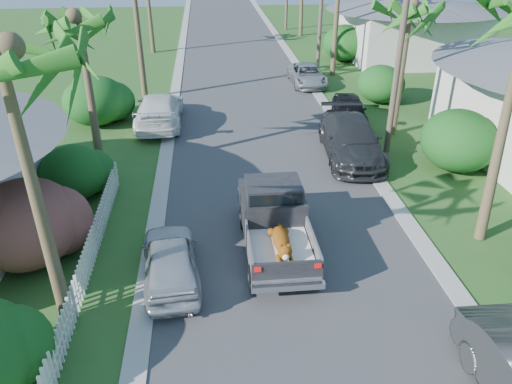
{
  "coord_description": "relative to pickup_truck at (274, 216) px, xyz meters",
  "views": [
    {
      "loc": [
        -2.33,
        -7.05,
        9.02
      ],
      "look_at": [
        -0.92,
        7.1,
        1.4
      ],
      "focal_mm": 35.0,
      "sensor_mm": 36.0,
      "label": 1
    }
  ],
  "objects": [
    {
      "name": "shrub_r_d",
      "position": [
        8.45,
        23.82,
        0.29
      ],
      "size": [
        3.2,
        3.52,
        2.6
      ],
      "primitive_type": "ellipsoid",
      "color": "#184D16",
      "rests_on": "ground"
    },
    {
      "name": "parked_car_rf",
      "position": [
        5.32,
        10.7,
        -0.34
      ],
      "size": [
        2.07,
        4.08,
        1.33
      ],
      "primitive_type": "imported",
      "rotation": [
        0.0,
        0.0,
        -0.13
      ],
      "color": "black",
      "rests_on": "ground"
    },
    {
      "name": "palm_l_b",
      "position": [
        -6.35,
        5.82,
        5.14
      ],
      "size": [
        4.4,
        4.4,
        7.4
      ],
      "color": "brown",
      "rests_on": "ground"
    },
    {
      "name": "utility_pole_b",
      "position": [
        6.05,
        6.82,
        3.59
      ],
      "size": [
        1.6,
        0.26,
        9.0
      ],
      "color": "brown",
      "rests_on": "ground"
    },
    {
      "name": "parked_car_lf",
      "position": [
        -4.35,
        11.26,
        -0.22
      ],
      "size": [
        2.26,
        5.48,
        1.58
      ],
      "primitive_type": "imported",
      "rotation": [
        0.0,
        0.0,
        3.13
      ],
      "color": "white",
      "rests_on": "ground"
    },
    {
      "name": "shrub_l_b",
      "position": [
        -7.35,
        -0.18,
        0.29
      ],
      "size": [
        3.0,
        3.3,
        2.6
      ],
      "primitive_type": "ellipsoid",
      "color": "#C41C49",
      "rests_on": "ground"
    },
    {
      "name": "pickup_truck",
      "position": [
        0.0,
        0.0,
        0.0
      ],
      "size": [
        1.98,
        5.12,
        2.06
      ],
      "color": "black",
      "rests_on": "ground"
    },
    {
      "name": "curb_left",
      "position": [
        -3.85,
        18.82,
        -0.98
      ],
      "size": [
        0.6,
        100.0,
        0.06
      ],
      "primitive_type": "cube",
      "color": "#A5A39E",
      "rests_on": "ground"
    },
    {
      "name": "curb_right",
      "position": [
        4.75,
        18.82,
        -0.98
      ],
      "size": [
        0.6,
        100.0,
        0.06
      ],
      "primitive_type": "cube",
      "color": "#A5A39E",
      "rests_on": "ground"
    },
    {
      "name": "parked_car_ln",
      "position": [
        -3.15,
        -1.54,
        -0.35
      ],
      "size": [
        1.93,
        4.01,
        1.32
      ],
      "primitive_type": "imported",
      "rotation": [
        0.0,
        0.0,
        3.24
      ],
      "color": "silver",
      "rests_on": "ground"
    },
    {
      "name": "shrub_r_b",
      "position": [
        8.25,
        4.82,
        0.24
      ],
      "size": [
        3.0,
        3.3,
        2.5
      ],
      "primitive_type": "ellipsoid",
      "color": "#184D16",
      "rests_on": "ground"
    },
    {
      "name": "shrub_r_c",
      "position": [
        7.95,
        13.82,
        0.04
      ],
      "size": [
        2.6,
        2.86,
        2.1
      ],
      "primitive_type": "ellipsoid",
      "color": "#184D16",
      "rests_on": "ground"
    },
    {
      "name": "palm_l_a",
      "position": [
        -5.75,
        -3.18,
        5.92
      ],
      "size": [
        4.4,
        4.4,
        8.2
      ],
      "color": "brown",
      "rests_on": "ground"
    },
    {
      "name": "shrub_l_c",
      "position": [
        -6.95,
        3.82,
        -0.01
      ],
      "size": [
        2.4,
        2.64,
        2.0
      ],
      "primitive_type": "ellipsoid",
      "color": "#184D16",
      "rests_on": "ground"
    },
    {
      "name": "palm_r_b",
      "position": [
        7.05,
        8.82,
        4.94
      ],
      "size": [
        4.4,
        4.4,
        7.2
      ],
      "color": "brown",
      "rests_on": "ground"
    },
    {
      "name": "parked_car_rm",
      "position": [
        4.23,
        6.39,
        -0.18
      ],
      "size": [
        2.75,
        5.86,
        1.65
      ],
      "primitive_type": "imported",
      "rotation": [
        0.0,
        0.0,
        -0.08
      ],
      "color": "#292B2D",
      "rests_on": "ground"
    },
    {
      "name": "house_right_far",
      "position": [
        13.45,
        23.82,
        1.11
      ],
      "size": [
        9.0,
        8.0,
        4.6
      ],
      "color": "silver",
      "rests_on": "ground"
    },
    {
      "name": "shrub_l_d",
      "position": [
        -7.55,
        11.82,
        0.19
      ],
      "size": [
        3.2,
        3.52,
        2.4
      ],
      "primitive_type": "ellipsoid",
      "color": "#184D16",
      "rests_on": "ground"
    },
    {
      "name": "picket_fence",
      "position": [
        -5.55,
        -0.68,
        -0.51
      ],
      "size": [
        0.1,
        11.0,
        1.0
      ],
      "primitive_type": "cube",
      "color": "white",
      "rests_on": "ground"
    },
    {
      "name": "road",
      "position": [
        0.45,
        18.82,
        -1.0
      ],
      "size": [
        8.0,
        100.0,
        0.02
      ],
      "primitive_type": "cube",
      "color": "#38383A",
      "rests_on": "ground"
    },
    {
      "name": "utility_pole_c",
      "position": [
        6.05,
        21.82,
        3.59
      ],
      "size": [
        1.6,
        0.26,
        9.0
      ],
      "color": "brown",
      "rests_on": "ground"
    },
    {
      "name": "parked_car_rd",
      "position": [
        4.47,
        17.72,
        -0.39
      ],
      "size": [
        2.08,
        4.46,
        1.24
      ],
      "primitive_type": "imported",
      "rotation": [
        0.0,
        0.0,
        -0.01
      ],
      "color": "#A9ABB0",
      "rests_on": "ground"
    }
  ]
}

